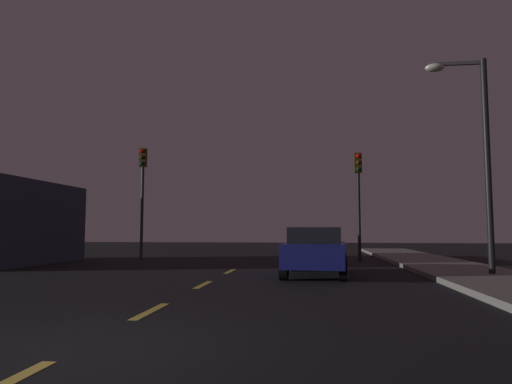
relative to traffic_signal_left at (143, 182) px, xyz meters
name	(u,v)px	position (x,y,z in m)	size (l,w,h in m)	color
ground_plane	(209,282)	(5.30, -8.84, -3.70)	(80.00, 80.00, 0.00)	black
sidewalk_curb_right	(507,283)	(12.80, -8.84, -3.63)	(3.00, 40.00, 0.15)	gray
lane_stripe_second	(151,311)	(5.30, -13.24, -3.70)	(0.16, 1.60, 0.01)	#EACC4C
lane_stripe_third	(203,285)	(5.30, -9.44, -3.70)	(0.16, 1.60, 0.01)	#EACC4C
lane_stripe_fourth	(230,271)	(5.30, -5.64, -3.70)	(0.16, 1.60, 0.01)	#EACC4C
traffic_signal_left	(143,182)	(0.00, 0.00, 0.00)	(0.32, 0.38, 5.32)	#2D2D30
traffic_signal_right	(359,185)	(10.16, 0.00, -0.28)	(0.32, 0.38, 4.88)	black
car_stopped_ahead	(316,251)	(8.15, -6.82, -2.95)	(2.05, 4.05, 1.46)	navy
street_lamp_right	(476,143)	(12.82, -7.12, 0.20)	(1.75, 0.36, 6.40)	black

